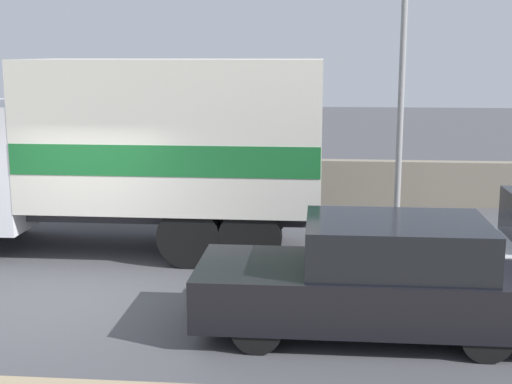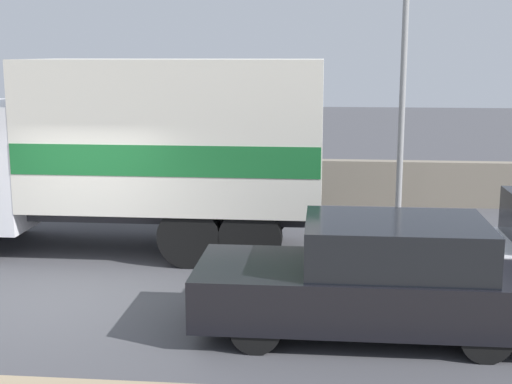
{
  "view_description": "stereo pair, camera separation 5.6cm",
  "coord_description": "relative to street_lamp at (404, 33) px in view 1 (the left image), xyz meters",
  "views": [
    {
      "loc": [
        3.87,
        -10.02,
        3.66
      ],
      "look_at": [
        2.87,
        0.94,
        1.52
      ],
      "focal_mm": 50.0,
      "sensor_mm": 36.0,
      "label": 1
    },
    {
      "loc": [
        3.92,
        -10.01,
        3.66
      ],
      "look_at": [
        2.87,
        0.94,
        1.52
      ],
      "focal_mm": 50.0,
      "sensor_mm": 36.0,
      "label": 2
    }
  ],
  "objects": [
    {
      "name": "box_truck",
      "position": [
        -5.25,
        -3.42,
        -2.15
      ],
      "size": [
        7.55,
        2.46,
        3.56
      ],
      "rotation": [
        0.0,
        0.0,
        3.14
      ],
      "color": "silver",
      "rests_on": "ground_plane"
    },
    {
      "name": "ground_plane",
      "position": [
        -5.65,
        -6.24,
        -4.11
      ],
      "size": [
        80.0,
        80.0,
        0.0
      ],
      "primitive_type": "plane",
      "color": "#47474C"
    },
    {
      "name": "car_hatchback",
      "position": [
        -1.03,
        -7.18,
        -3.35
      ],
      "size": [
        4.49,
        1.81,
        1.54
      ],
      "rotation": [
        0.0,
        0.0,
        3.14
      ],
      "color": "black",
      "rests_on": "ground_plane"
    },
    {
      "name": "street_lamp",
      "position": [
        0.0,
        0.0,
        0.0
      ],
      "size": [
        0.56,
        0.28,
        7.11
      ],
      "color": "gray",
      "rests_on": "ground_plane"
    },
    {
      "name": "stone_wall_backdrop",
      "position": [
        -5.65,
        1.08,
        -3.56
      ],
      "size": [
        60.0,
        0.35,
        1.1
      ],
      "color": "gray",
      "rests_on": "ground_plane"
    }
  ]
}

